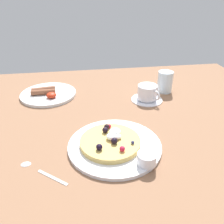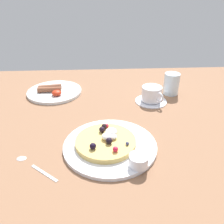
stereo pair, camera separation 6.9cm
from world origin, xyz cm
name	(u,v)px [view 1 (the left image)]	position (x,y,z in cm)	size (l,w,h in cm)	color
ground_plane	(92,123)	(0.00, 0.00, -1.50)	(165.40, 111.18, 3.00)	#855E44
pancake_plate	(115,146)	(5.84, -17.58, 0.58)	(28.96, 28.96, 1.16)	white
pancake_with_berries	(111,141)	(4.62, -17.30, 2.23)	(18.72, 18.72, 3.88)	tan
syrup_ramekin	(147,159)	(13.11, -27.54, 2.87)	(5.34, 5.34, 3.32)	white
breakfast_plate	(48,94)	(-17.71, 23.85, 0.64)	(24.59, 24.59, 1.28)	white
fried_breakfast	(44,92)	(-19.28, 23.17, 2.32)	(11.80, 13.08, 2.59)	brown
coffee_saucer	(147,99)	(24.92, 12.66, 0.38)	(13.41, 13.41, 0.76)	white
coffee_cup	(148,92)	(25.00, 12.52, 3.92)	(8.36, 10.84, 6.09)	white
teaspoon	(36,169)	(-17.21, -24.04, 0.24)	(13.45, 10.97, 0.60)	silver
water_glass	(165,82)	(35.42, 20.19, 4.83)	(6.87, 6.87, 9.67)	silver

